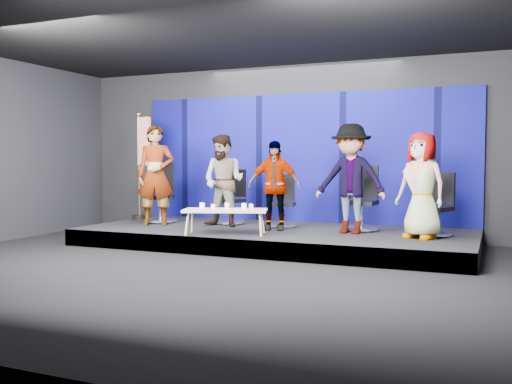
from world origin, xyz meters
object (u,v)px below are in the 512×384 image
Objects in this scene: panelist_c at (274,185)px; mug_e at (251,206)px; panelist_e at (422,186)px; panelist_a at (156,175)px; flag_stand at (142,163)px; mug_c at (227,206)px; chair_c at (283,209)px; chair_e at (437,215)px; mug_d at (244,206)px; panelist_d at (351,179)px; chair_a at (161,203)px; chair_b at (231,206)px; coffee_table at (225,211)px; mug_a at (202,206)px; chair_d at (362,209)px; mug_b at (213,207)px; panelist_b at (224,181)px.

mug_e is (-0.12, -0.75, -0.33)m from panelist_c.
panelist_e is 19.67× the size of mug_e.
panelist_a is 1.12m from flag_stand.
flag_stand reaches higher than panelist_e.
panelist_c is at bearing 55.81° from mug_c.
flag_stand reaches higher than mug_e.
chair_c is 0.94× the size of chair_e.
panelist_d is at bearing 29.62° from mug_d.
chair_a reaches higher than mug_d.
flag_stand is at bearing 176.32° from panelist_d.
chair_b is at bearing 6.92° from panelist_a.
coffee_table is 0.41m from mug_a.
coffee_table is (-3.29, -1.23, 0.05)m from chair_e.
panelist_d is (3.75, 0.23, -0.03)m from panelist_a.
panelist_c is 0.95m from mug_d.
mug_c is 0.96× the size of mug_d.
panelist_e is at bearing -16.84° from panelist_c.
mug_a is (-0.90, -1.03, -0.32)m from panelist_c.
chair_d is at bearing -165.29° from chair_e.
mug_c is 0.04× the size of flag_stand.
chair_d is (1.49, 0.03, 0.05)m from chair_c.
panelist_a is 4.95m from panelist_e.
flag_stand reaches higher than mug_d.
panelist_c is 1.63m from chair_d.
mug_e is (-1.60, -1.28, 0.09)m from chair_d.
flag_stand reaches higher than chair_a.
chair_d reaches higher than chair_e.
chair_d reaches higher than mug_a.
chair_a is at bearing 179.14° from panelist_d.
mug_a is (-3.49, -0.85, -0.37)m from panelist_e.
chair_e is 12.14× the size of mug_e.
mug_a is 1.01× the size of mug_d.
mug_b reaches higher than coffee_table.
mug_a is (0.14, -1.10, -0.39)m from panelist_b.
chair_c reaches higher than mug_d.
flag_stand reaches higher than chair_c.
chair_b is 0.67× the size of panelist_c.
panelist_d is at bearing -21.60° from panelist_a.
panelist_e is at bearing -24.84° from panelist_a.
panelist_e reaches higher than chair_e.
mug_c is (-0.53, -1.30, 0.15)m from chair_c.
panelist_b is 1.18m from mug_a.
chair_d reaches higher than mug_d.
chair_a is 1.14× the size of chair_e.
panelist_a is 2.32m from mug_d.
chair_a is 2.38m from coffee_table.
mug_c is at bearing -172.65° from mug_e.
chair_a is at bearing 149.37° from coffee_table.
chair_a is 0.69× the size of panelist_b.
panelist_b reaches higher than panelist_e.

